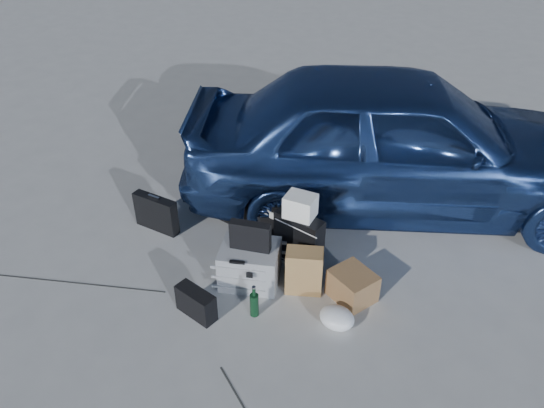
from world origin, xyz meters
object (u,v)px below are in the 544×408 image
at_px(car, 399,140).
at_px(pelican_case, 250,264).
at_px(suitcase_right, 299,241).
at_px(cardboard_box, 352,286).
at_px(duffel_bag, 284,225).
at_px(briefcase, 156,213).
at_px(suitcase_left, 224,191).
at_px(green_bottle, 254,301).

height_order(car, pelican_case, car).
height_order(suitcase_right, cardboard_box, suitcase_right).
relative_size(duffel_bag, cardboard_box, 1.74).
bearing_deg(duffel_bag, pelican_case, -104.18).
distance_m(car, briefcase, 2.74).
bearing_deg(briefcase, cardboard_box, 1.46).
distance_m(briefcase, duffel_bag, 1.38).
distance_m(pelican_case, suitcase_right, 0.53).
distance_m(pelican_case, duffel_bag, 0.74).
distance_m(briefcase, suitcase_right, 1.61).
bearing_deg(duffel_bag, cardboard_box, -42.88).
distance_m(car, suitcase_left, 1.98).
height_order(briefcase, suitcase_right, suitcase_right).
xyz_separation_m(suitcase_left, duffel_bag, (0.75, -0.07, -0.18)).
bearing_deg(car, duffel_bag, 123.65).
bearing_deg(suitcase_left, cardboard_box, -8.89).
xyz_separation_m(briefcase, suitcase_right, (1.61, 0.12, 0.09)).
bearing_deg(green_bottle, briefcase, 156.42).
relative_size(briefcase, green_bottle, 1.62).
bearing_deg(briefcase, car, 41.51).
relative_size(pelican_case, green_bottle, 1.70).
bearing_deg(pelican_case, suitcase_left, 115.77).
height_order(car, briefcase, car).
bearing_deg(pelican_case, briefcase, 150.51).
bearing_deg(suitcase_right, duffel_bag, 145.42).
xyz_separation_m(duffel_bag, green_bottle, (0.23, -1.12, -0.00)).
xyz_separation_m(car, briefcase, (-2.11, -1.64, -0.59)).
xyz_separation_m(suitcase_right, green_bottle, (-0.07, -0.79, -0.13)).
relative_size(car, pelican_case, 8.64).
bearing_deg(car, green_bottle, 143.68).
height_order(car, duffel_bag, car).
bearing_deg(suitcase_left, green_bottle, -39.56).
xyz_separation_m(suitcase_right, cardboard_box, (0.63, -0.20, -0.15)).
xyz_separation_m(pelican_case, suitcase_right, (0.32, 0.41, 0.09)).
bearing_deg(car, suitcase_right, 139.39).
height_order(suitcase_right, duffel_bag, suitcase_right).
distance_m(briefcase, cardboard_box, 2.24).
bearing_deg(suitcase_right, car, 84.31).
xyz_separation_m(car, duffel_bag, (-0.81, -1.20, -0.63)).
relative_size(duffel_bag, green_bottle, 2.06).
distance_m(duffel_bag, cardboard_box, 1.07).
xyz_separation_m(briefcase, suitcase_left, (0.55, 0.52, 0.14)).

